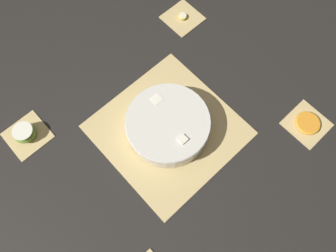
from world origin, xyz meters
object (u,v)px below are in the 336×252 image
at_px(apple_half, 24,133).
at_px(banana_coin_single, 183,16).
at_px(fruit_salad_bowl, 168,125).
at_px(orange_slice_whole, 308,123).

relative_size(apple_half, banana_coin_single, 2.07).
distance_m(fruit_salad_bowl, orange_slice_whole, 0.44).
bearing_deg(apple_half, orange_slice_whole, -40.30).
distance_m(fruit_salad_bowl, apple_half, 0.44).
bearing_deg(orange_slice_whole, banana_coin_single, 90.00).
bearing_deg(apple_half, fruit_salad_bowl, -40.27).
height_order(fruit_salad_bowl, banana_coin_single, fruit_salad_bowl).
distance_m(apple_half, orange_slice_whole, 0.88).
relative_size(fruit_salad_bowl, banana_coin_single, 7.91).
distance_m(orange_slice_whole, banana_coin_single, 0.57).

